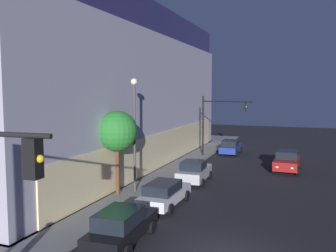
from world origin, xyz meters
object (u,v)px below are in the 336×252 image
object	(u,v)px
car_black	(121,226)
car_white	(164,193)
street_lamp_sidewalk	(134,121)
sidewalk_tree	(117,131)
car_silver	(194,171)
car_red	(287,161)
traffic_light_far_corner	(218,116)
modern_building	(36,88)
car_blue	(230,147)

from	to	relation	value
car_black	car_white	distance (m)	5.75
street_lamp_sidewalk	sidewalk_tree	distance (m)	1.45
sidewalk_tree	car_silver	world-z (taller)	sidewalk_tree
sidewalk_tree	car_white	world-z (taller)	sidewalk_tree
car_black	car_white	xyz separation A→B (m)	(5.75, 0.15, -0.03)
street_lamp_sidewalk	car_white	distance (m)	5.42
car_white	car_red	world-z (taller)	car_red
traffic_light_far_corner	modern_building	bearing A→B (deg)	111.21
car_silver	car_red	distance (m)	9.18
sidewalk_tree	traffic_light_far_corner	bearing A→B (deg)	-10.34
modern_building	traffic_light_far_corner	world-z (taller)	modern_building
street_lamp_sidewalk	sidewalk_tree	world-z (taller)	street_lamp_sidewalk
street_lamp_sidewalk	car_black	xyz separation A→B (m)	(-7.69, -3.04, -4.12)
modern_building	car_black	world-z (taller)	modern_building
modern_building	street_lamp_sidewalk	size ratio (longest dim) A/B	4.86
car_blue	car_black	bearing A→B (deg)	179.95
traffic_light_far_corner	car_black	world-z (taller)	traffic_light_far_corner
modern_building	car_white	world-z (taller)	modern_building
car_silver	car_blue	distance (m)	13.26
traffic_light_far_corner	car_red	xyz separation A→B (m)	(-4.10, -7.04, -3.44)
car_red	car_blue	size ratio (longest dim) A/B	1.04
modern_building	car_silver	size ratio (longest dim) A/B	8.44
car_white	car_black	bearing A→B (deg)	-178.51
street_lamp_sidewalk	car_silver	world-z (taller)	street_lamp_sidewalk
traffic_light_far_corner	street_lamp_sidewalk	xyz separation A→B (m)	(-15.03, 2.23, 0.61)
modern_building	car_silver	distance (m)	19.47
traffic_light_far_corner	car_white	size ratio (longest dim) A/B	1.32
sidewalk_tree	car_blue	xyz separation A→B (m)	(18.69, -3.78, -3.49)
car_black	car_blue	world-z (taller)	car_black
car_black	car_silver	world-z (taller)	car_silver
car_silver	street_lamp_sidewalk	bearing A→B (deg)	146.39
car_black	car_white	size ratio (longest dim) A/B	1.00
car_white	car_blue	bearing A→B (deg)	-0.51
car_black	car_red	distance (m)	19.64
modern_building	sidewalk_tree	distance (m)	17.41
traffic_light_far_corner	sidewalk_tree	distance (m)	16.39
sidewalk_tree	car_white	distance (m)	5.11
modern_building	car_silver	xyz separation A→B (m)	(-3.98, -17.97, -6.36)
car_black	car_silver	size ratio (longest dim) A/B	1.09
car_silver	car_blue	size ratio (longest dim) A/B	1.01
modern_building	car_red	size ratio (longest dim) A/B	8.20
car_silver	car_white	bearing A→B (deg)	-179.93
car_silver	car_red	world-z (taller)	car_red
street_lamp_sidewalk	sidewalk_tree	size ratio (longest dim) A/B	1.38
traffic_light_far_corner	car_red	bearing A→B (deg)	-120.19
traffic_light_far_corner	car_silver	world-z (taller)	traffic_light_far_corner
street_lamp_sidewalk	car_silver	size ratio (longest dim) A/B	1.74
car_white	sidewalk_tree	bearing A→B (deg)	76.67
car_black	sidewalk_tree	bearing A→B (deg)	29.65
street_lamp_sidewalk	car_white	bearing A→B (deg)	-123.91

